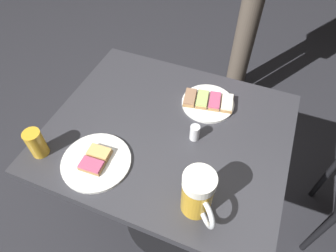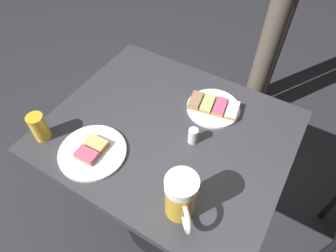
{
  "view_description": "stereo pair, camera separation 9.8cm",
  "coord_description": "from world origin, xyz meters",
  "px_view_note": "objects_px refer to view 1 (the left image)",
  "views": [
    {
      "loc": [
        0.23,
        -0.58,
        1.51
      ],
      "look_at": [
        0.0,
        0.0,
        0.75
      ],
      "focal_mm": 31.26,
      "sensor_mm": 36.0,
      "label": 1
    },
    {
      "loc": [
        0.32,
        -0.54,
        1.51
      ],
      "look_at": [
        0.0,
        0.0,
        0.75
      ],
      "focal_mm": 31.26,
      "sensor_mm": 36.0,
      "label": 2
    }
  ],
  "objects_px": {
    "beer_mug": "(198,194)",
    "beer_glass_small": "(36,143)",
    "plate_near": "(208,102)",
    "plate_far": "(96,161)",
    "salt_shaker": "(195,132)"
  },
  "relations": [
    {
      "from": "plate_far",
      "to": "beer_glass_small",
      "type": "relative_size",
      "value": 2.23
    },
    {
      "from": "plate_near",
      "to": "plate_far",
      "type": "height_order",
      "value": "same"
    },
    {
      "from": "beer_mug",
      "to": "salt_shaker",
      "type": "height_order",
      "value": "beer_mug"
    },
    {
      "from": "plate_near",
      "to": "salt_shaker",
      "type": "distance_m",
      "value": 0.17
    },
    {
      "from": "plate_near",
      "to": "plate_far",
      "type": "relative_size",
      "value": 0.88
    },
    {
      "from": "beer_mug",
      "to": "beer_glass_small",
      "type": "height_order",
      "value": "beer_mug"
    },
    {
      "from": "beer_mug",
      "to": "beer_glass_small",
      "type": "bearing_deg",
      "value": -179.01
    },
    {
      "from": "beer_glass_small",
      "to": "salt_shaker",
      "type": "height_order",
      "value": "beer_glass_small"
    },
    {
      "from": "plate_near",
      "to": "beer_mug",
      "type": "distance_m",
      "value": 0.41
    },
    {
      "from": "plate_near",
      "to": "beer_glass_small",
      "type": "distance_m",
      "value": 0.6
    },
    {
      "from": "beer_mug",
      "to": "beer_glass_small",
      "type": "xyz_separation_m",
      "value": [
        -0.52,
        -0.01,
        -0.03
      ]
    },
    {
      "from": "beer_mug",
      "to": "salt_shaker",
      "type": "relative_size",
      "value": 2.71
    },
    {
      "from": "plate_near",
      "to": "plate_far",
      "type": "xyz_separation_m",
      "value": [
        -0.25,
        -0.37,
        -0.0
      ]
    },
    {
      "from": "plate_far",
      "to": "beer_glass_small",
      "type": "bearing_deg",
      "value": -170.14
    },
    {
      "from": "beer_mug",
      "to": "beer_glass_small",
      "type": "relative_size",
      "value": 1.6
    }
  ]
}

